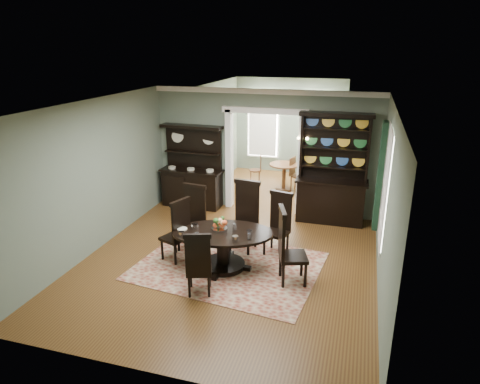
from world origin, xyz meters
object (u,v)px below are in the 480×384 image
(dining_table, at_px, (223,243))
(parlor_table, at_px, (284,173))
(sideboard, at_px, (192,178))
(welsh_dresser, at_px, (332,183))

(dining_table, xyz_separation_m, parlor_table, (0.24, 4.76, -0.00))
(dining_table, bearing_deg, sideboard, 108.41)
(dining_table, relative_size, sideboard, 0.99)
(sideboard, relative_size, parlor_table, 2.50)
(sideboard, distance_m, welsh_dresser, 3.50)
(sideboard, bearing_deg, parlor_table, 44.65)
(dining_table, height_order, sideboard, sideboard)
(sideboard, height_order, parlor_table, sideboard)
(dining_table, height_order, parlor_table, parlor_table)
(sideboard, bearing_deg, welsh_dresser, 1.60)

